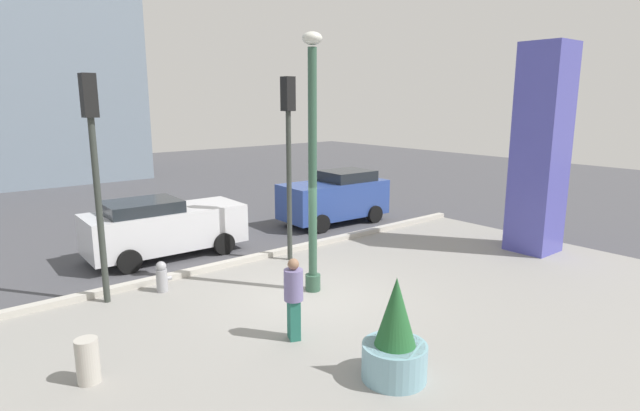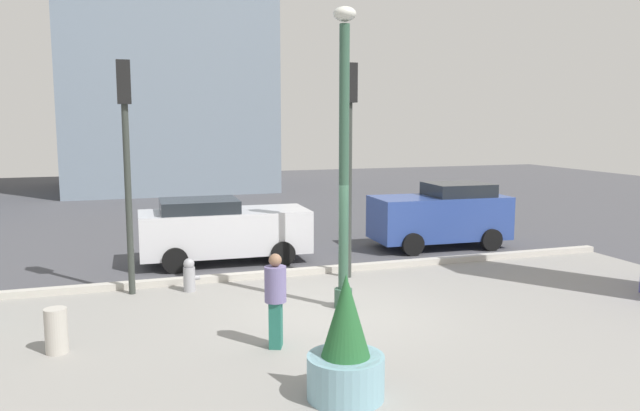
% 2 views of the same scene
% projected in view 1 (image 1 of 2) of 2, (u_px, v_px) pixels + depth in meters
% --- Properties ---
extents(ground_plane, '(60.00, 60.00, 0.00)m').
position_uv_depth(ground_plane, '(224.00, 256.00, 14.69)').
color(ground_plane, '#47474C').
extents(plaza_pavement, '(18.00, 10.00, 0.02)m').
position_uv_depth(plaza_pavement, '(371.00, 326.00, 10.15)').
color(plaza_pavement, gray).
rests_on(plaza_pavement, ground_plane).
extents(curb_strip, '(18.00, 0.24, 0.16)m').
position_uv_depth(curb_strip, '(240.00, 261.00, 14.01)').
color(curb_strip, '#B7B2A8').
rests_on(curb_strip, ground_plane).
extents(lamp_post, '(0.44, 0.44, 5.89)m').
position_uv_depth(lamp_post, '(313.00, 171.00, 11.47)').
color(lamp_post, '#335642').
rests_on(lamp_post, ground_plane).
extents(art_pillar_blue, '(1.25, 1.25, 6.05)m').
position_uv_depth(art_pillar_blue, '(541.00, 150.00, 14.67)').
color(art_pillar_blue, '#4C4CAD').
rests_on(art_pillar_blue, ground_plane).
extents(potted_plant_curbside, '(1.06, 1.06, 1.74)m').
position_uv_depth(potted_plant_curbside, '(395.00, 341.00, 8.10)').
color(potted_plant_curbside, '#7AA8B7').
rests_on(potted_plant_curbside, ground_plane).
extents(fire_hydrant, '(0.36, 0.26, 0.75)m').
position_uv_depth(fire_hydrant, '(162.00, 277.00, 11.91)').
color(fire_hydrant, '#99999E').
rests_on(fire_hydrant, ground_plane).
extents(concrete_bollard, '(0.36, 0.36, 0.75)m').
position_uv_depth(concrete_bollard, '(88.00, 361.00, 8.05)').
color(concrete_bollard, '#B2ADA3').
rests_on(concrete_bollard, ground_plane).
extents(traffic_light_far_side, '(0.28, 0.42, 5.06)m').
position_uv_depth(traffic_light_far_side, '(288.00, 141.00, 13.69)').
color(traffic_light_far_side, '#333833').
rests_on(traffic_light_far_side, ground_plane).
extents(traffic_light_corner, '(0.28, 0.42, 4.99)m').
position_uv_depth(traffic_light_corner, '(94.00, 154.00, 10.69)').
color(traffic_light_corner, '#333833').
rests_on(traffic_light_corner, ground_plane).
extents(car_intersection, '(4.46, 2.08, 1.71)m').
position_uv_depth(car_intersection, '(164.00, 227.00, 14.55)').
color(car_intersection, silver).
rests_on(car_intersection, ground_plane).
extents(car_passing_lane, '(4.06, 2.09, 1.90)m').
position_uv_depth(car_passing_lane, '(335.00, 197.00, 18.54)').
color(car_passing_lane, '#2D4793').
rests_on(car_passing_lane, ground_plane).
extents(pedestrian_crossing, '(0.47, 0.47, 1.60)m').
position_uv_depth(pedestrian_crossing, '(294.00, 295.00, 9.43)').
color(pedestrian_crossing, '#236656').
rests_on(pedestrian_crossing, ground_plane).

